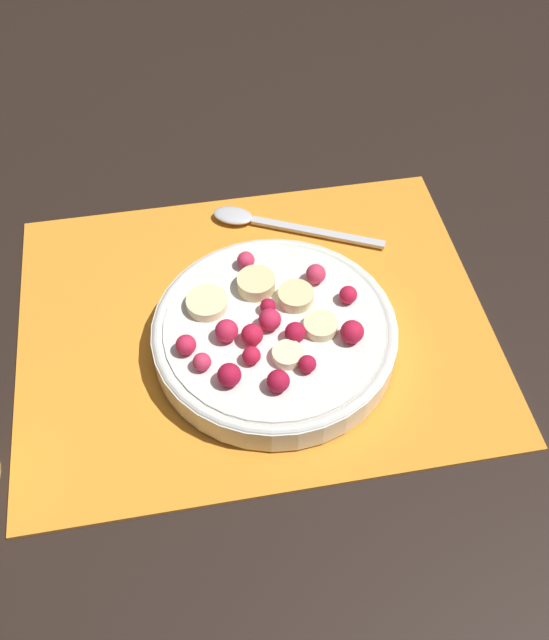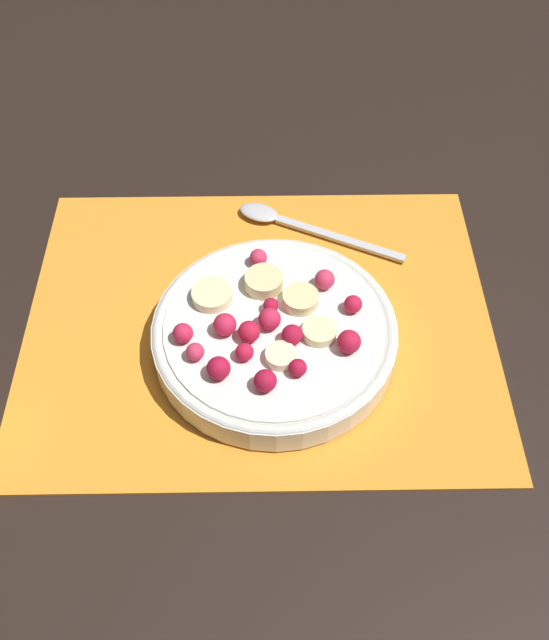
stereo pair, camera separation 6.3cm
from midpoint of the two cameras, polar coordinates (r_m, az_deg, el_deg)
ground_plane at (r=0.68m, az=-4.29°, el=-0.51°), size 3.00×3.00×0.00m
placemat at (r=0.68m, az=-4.30°, el=-0.36°), size 0.44×0.35×0.01m
fruit_bowl at (r=0.64m, az=-2.83°, el=-1.18°), size 0.22×0.22×0.05m
spoon at (r=0.76m, az=-3.16°, el=7.75°), size 0.17×0.09×0.01m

